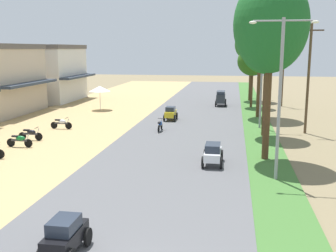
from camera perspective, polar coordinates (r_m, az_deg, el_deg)
shophouse_far at (r=53.12m, az=-17.30°, el=7.14°), size 9.69×9.01×6.90m
parked_motorbike_fourth at (r=28.34m, az=-20.14°, el=-1.83°), size 1.80×0.54×0.94m
parked_motorbike_fifth at (r=30.19m, az=-18.76°, el=-0.99°), size 1.80×0.54×0.94m
parked_motorbike_sixth at (r=33.75m, az=-14.76°, el=0.43°), size 1.80×0.54×0.94m
vendor_umbrella at (r=43.23m, az=-9.58°, el=5.21°), size 2.20×2.20×2.52m
median_tree_nearest at (r=23.84m, az=14.29°, el=13.61°), size 4.16×4.16×10.42m
median_tree_second at (r=30.41m, az=13.75°, el=10.49°), size 3.69×3.69×8.20m
median_tree_third at (r=38.99m, az=12.97°, el=12.42°), size 4.73×4.73×10.71m
median_tree_fourth at (r=45.43m, az=11.82°, el=8.89°), size 3.27×3.27×6.61m
median_tree_fifth at (r=51.42m, az=11.64°, el=11.17°), size 3.99×3.99×8.89m
streetlamp_near at (r=20.13m, az=15.51°, el=5.08°), size 3.16×0.20×7.81m
streetlamp_mid at (r=33.50m, az=13.08°, el=7.55°), size 3.16×0.20×8.04m
streetlamp_far at (r=54.08m, az=11.65°, el=8.19°), size 3.16×0.20×7.00m
utility_pole_near at (r=32.52m, az=19.16°, el=6.52°), size 1.80×0.20×8.27m
utility_pole_far at (r=47.43m, az=15.92°, el=7.81°), size 1.80×0.20×8.16m
car_hatchback_black at (r=13.41m, az=-14.29°, el=-14.67°), size 1.04×2.00×1.23m
car_sedan_white at (r=22.71m, az=6.32°, el=-3.77°), size 1.10×2.26×1.19m
car_hatchback_yellow at (r=36.52m, az=0.36°, el=1.87°), size 1.04×2.00×1.23m
car_van_charcoal at (r=46.11m, az=7.45°, el=4.01°), size 1.19×2.41×1.67m
motorbike_ahead_second at (r=31.70m, az=-1.11°, el=0.17°), size 0.54×1.80×0.94m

